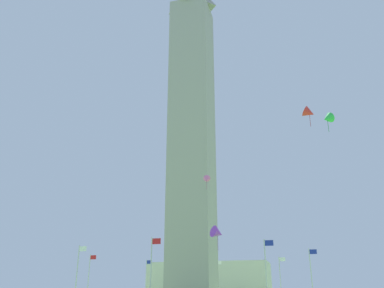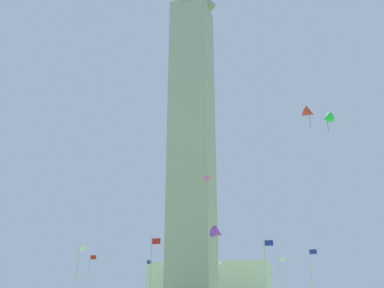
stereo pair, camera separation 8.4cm
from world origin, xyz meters
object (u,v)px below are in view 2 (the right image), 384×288
(kite_red_delta, at_px, (309,113))
(flagpole_sw, at_px, (77,276))
(flagpole_se, at_px, (146,282))
(flagpole_n, at_px, (312,278))
(flagpole_s, at_px, (89,280))
(kite_purple_delta, at_px, (218,233))
(flagpole_w, at_px, (151,273))
(distant_building, at_px, (210,284))
(flagpole_e, at_px, (217,282))
(flagpole_ne, at_px, (281,281))
(flagpole_nw, at_px, (266,274))
(kite_pink_delta, at_px, (206,180))
(obelisk_monument, at_px, (192,121))
(kite_green_delta, at_px, (327,118))

(kite_red_delta, bearing_deg, flagpole_sw, 171.94)
(flagpole_se, bearing_deg, flagpole_n, -22.50)
(flagpole_s, bearing_deg, kite_purple_delta, -25.25)
(flagpole_w, relative_size, kite_purple_delta, 2.87)
(kite_purple_delta, bearing_deg, distant_building, 104.10)
(flagpole_n, distance_m, flagpole_w, 24.18)
(flagpole_s, relative_size, flagpole_sw, 1.00)
(flagpole_e, xyz_separation_m, flagpole_se, (-12.09, -5.01, 0.00))
(flagpole_ne, bearing_deg, flagpole_n, -67.50)
(flagpole_se, xyz_separation_m, flagpole_nw, (24.18, -24.18, 0.00))
(flagpole_e, relative_size, flagpole_se, 1.00)
(flagpole_se, height_order, kite_pink_delta, kite_pink_delta)
(flagpole_s, bearing_deg, flagpole_n, -0.00)
(kite_purple_delta, bearing_deg, flagpole_n, 45.57)
(obelisk_monument, bearing_deg, flagpole_n, 0.00)
(obelisk_monument, height_order, flagpole_se, obelisk_monument)
(obelisk_monument, distance_m, flagpole_nw, 30.79)
(kite_red_delta, bearing_deg, obelisk_monument, 138.48)
(flagpole_se, relative_size, flagpole_sw, 1.00)
(flagpole_w, bearing_deg, kite_green_delta, -21.81)
(distant_building, bearing_deg, flagpole_sw, -96.08)
(flagpole_sw, xyz_separation_m, flagpole_w, (12.09, -5.01, 0.00))
(flagpole_ne, height_order, kite_green_delta, kite_green_delta)
(kite_red_delta, distance_m, kite_purple_delta, 18.28)
(flagpole_n, distance_m, flagpole_e, 24.18)
(flagpole_w, distance_m, kite_pink_delta, 12.48)
(flagpole_se, height_order, kite_purple_delta, kite_purple_delta)
(kite_pink_delta, bearing_deg, obelisk_monument, 111.65)
(flagpole_n, bearing_deg, flagpole_ne, 112.50)
(flagpole_e, distance_m, flagpole_s, 24.18)
(flagpole_ne, distance_m, flagpole_w, 31.60)
(flagpole_w, bearing_deg, distant_building, 96.53)
(flagpole_se, bearing_deg, kite_green_delta, -49.40)
(kite_purple_delta, bearing_deg, flagpole_sw, -176.69)
(flagpole_sw, xyz_separation_m, distant_building, (5.55, 52.13, 0.21))
(kite_green_delta, relative_size, kite_purple_delta, 0.64)
(flagpole_n, xyz_separation_m, flagpole_se, (-29.19, 12.09, 0.00))
(kite_green_delta, bearing_deg, flagpole_se, 130.60)
(kite_green_delta, relative_size, distant_building, 0.07)
(obelisk_monument, xyz_separation_m, flagpole_n, (17.16, 0.00, -25.58))
(kite_green_delta, distance_m, kite_purple_delta, 20.90)
(flagpole_n, xyz_separation_m, kite_green_delta, (2.57, -24.97, 12.93))
(flagpole_e, relative_size, distant_building, 0.30)
(flagpole_s, relative_size, flagpole_nw, 1.00)
(flagpole_e, distance_m, flagpole_sw, 31.60)
(flagpole_se, relative_size, kite_pink_delta, 4.86)
(distant_building, bearing_deg, flagpole_s, -104.77)
(kite_purple_delta, distance_m, distant_building, 52.87)
(flagpole_e, height_order, flagpole_se, same)
(flagpole_n, bearing_deg, obelisk_monument, 180.00)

